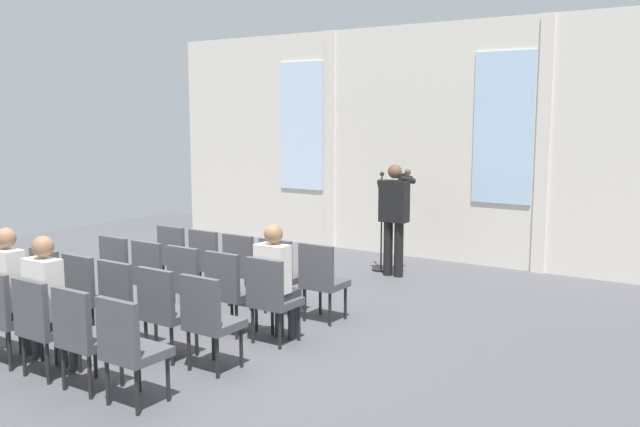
{
  "coord_description": "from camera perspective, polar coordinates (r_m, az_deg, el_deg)",
  "views": [
    {
      "loc": [
        5.51,
        -5.14,
        2.41
      ],
      "look_at": [
        0.24,
        2.77,
        1.05
      ],
      "focal_mm": 38.6,
      "sensor_mm": 36.0,
      "label": 1
    }
  ],
  "objects": [
    {
      "name": "chair_r2_c2",
      "position": [
        7.44,
        -15.9,
        -6.79
      ],
      "size": [
        0.46,
        0.44,
        0.94
      ],
      "color": "black",
      "rests_on": "ground"
    },
    {
      "name": "mic_stand",
      "position": [
        10.81,
        5.09,
        -2.97
      ],
      "size": [
        0.28,
        0.28,
        1.55
      ],
      "color": "black",
      "rests_on": "ground"
    },
    {
      "name": "chair_r0_c1",
      "position": [
        9.14,
        -9.15,
        -3.82
      ],
      "size": [
        0.46,
        0.44,
        0.94
      ],
      "color": "black",
      "rests_on": "ground"
    },
    {
      "name": "chair_r3_c1",
      "position": [
        7.36,
        -24.62,
        -7.38
      ],
      "size": [
        0.46,
        0.44,
        0.94
      ],
      "color": "black",
      "rests_on": "ground"
    },
    {
      "name": "ground_plane",
      "position": [
        7.92,
        -12.85,
        -9.81
      ],
      "size": [
        14.17,
        14.17,
        0.0
      ],
      "primitive_type": "plane",
      "color": "#4C4C51"
    },
    {
      "name": "chair_r0_c0",
      "position": [
        9.54,
        -11.74,
        -3.39
      ],
      "size": [
        0.46,
        0.44,
        0.94
      ],
      "color": "black",
      "rests_on": "ground"
    },
    {
      "name": "speaker",
      "position": [
        10.36,
        6.18,
        0.17
      ],
      "size": [
        0.5,
        0.69,
        1.69
      ],
      "color": "black",
      "rests_on": "ground"
    },
    {
      "name": "chair_r1_c0",
      "position": [
        8.91,
        -16.13,
        -4.35
      ],
      "size": [
        0.46,
        0.44,
        0.94
      ],
      "color": "black",
      "rests_on": "ground"
    },
    {
      "name": "chair_r1_c1",
      "position": [
        8.48,
        -13.56,
        -4.88
      ],
      "size": [
        0.46,
        0.44,
        0.94
      ],
      "color": "black",
      "rests_on": "ground"
    },
    {
      "name": "chair_r0_c2",
      "position": [
        8.75,
        -6.32,
        -4.29
      ],
      "size": [
        0.46,
        0.44,
        0.94
      ],
      "color": "black",
      "rests_on": "ground"
    },
    {
      "name": "chair_r0_c4",
      "position": [
        8.07,
        0.11,
        -5.31
      ],
      "size": [
        0.46,
        0.44,
        0.94
      ],
      "color": "black",
      "rests_on": "ground"
    },
    {
      "name": "audience_r3_c2",
      "position": [
        6.87,
        -21.55,
        -6.54
      ],
      "size": [
        0.36,
        0.39,
        1.33
      ],
      "color": "#2D2D33",
      "rests_on": "ground"
    },
    {
      "name": "audience_r1_c4",
      "position": [
        7.33,
        -3.68,
        -5.26
      ],
      "size": [
        0.36,
        0.39,
        1.28
      ],
      "color": "#2D2D33",
      "rests_on": "ground"
    },
    {
      "name": "chair_r1_c4",
      "position": [
        7.31,
        -4.07,
        -6.75
      ],
      "size": [
        0.46,
        0.44,
        0.94
      ],
      "color": "black",
      "rests_on": "ground"
    },
    {
      "name": "chair_r2_c4",
      "position": [
        6.61,
        -9.2,
        -8.45
      ],
      "size": [
        0.46,
        0.44,
        0.94
      ],
      "color": "black",
      "rests_on": "ground"
    },
    {
      "name": "chair_r0_c3",
      "position": [
        8.4,
        -3.24,
        -4.79
      ],
      "size": [
        0.46,
        0.44,
        0.94
      ],
      "color": "black",
      "rests_on": "ground"
    },
    {
      "name": "chair_r2_c0",
      "position": [
        8.34,
        -21.16,
        -5.42
      ],
      "size": [
        0.46,
        0.44,
        0.94
      ],
      "color": "black",
      "rests_on": "ground"
    },
    {
      "name": "chair_r2_c1",
      "position": [
        7.88,
        -18.68,
        -6.07
      ],
      "size": [
        0.46,
        0.44,
        0.94
      ],
      "color": "black",
      "rests_on": "ground"
    },
    {
      "name": "chair_r3_c4",
      "position": [
        5.98,
        -15.54,
        -10.44
      ],
      "size": [
        0.46,
        0.44,
        0.94
      ],
      "color": "black",
      "rests_on": "ground"
    },
    {
      "name": "rear_partition",
      "position": [
        11.94,
        6.3,
        5.94
      ],
      "size": [
        9.58,
        0.14,
        3.91
      ],
      "color": "silver",
      "rests_on": "ground"
    },
    {
      "name": "chair_r1_c2",
      "position": [
        8.07,
        -10.71,
        -5.46
      ],
      "size": [
        0.46,
        0.44,
        0.94
      ],
      "color": "black",
      "rests_on": "ground"
    },
    {
      "name": "chair_r1_c3",
      "position": [
        7.68,
        -7.55,
        -6.08
      ],
      "size": [
        0.46,
        0.44,
        0.94
      ],
      "color": "black",
      "rests_on": "ground"
    },
    {
      "name": "chair_r3_c3",
      "position": [
        6.42,
        -19.02,
        -9.3
      ],
      "size": [
        0.46,
        0.44,
        0.94
      ],
      "color": "black",
      "rests_on": "ground"
    },
    {
      "name": "chair_r3_c2",
      "position": [
        6.88,
        -22.02,
        -8.29
      ],
      "size": [
        0.46,
        0.44,
        0.94
      ],
      "color": "black",
      "rests_on": "ground"
    },
    {
      "name": "audience_r3_c1",
      "position": [
        7.35,
        -24.19,
        -5.67
      ],
      "size": [
        0.36,
        0.39,
        1.35
      ],
      "color": "#2D2D33",
      "rests_on": "ground"
    },
    {
      "name": "chair_r2_c3",
      "position": [
        7.01,
        -12.75,
        -7.59
      ],
      "size": [
        0.46,
        0.44,
        0.94
      ],
      "color": "black",
      "rests_on": "ground"
    }
  ]
}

